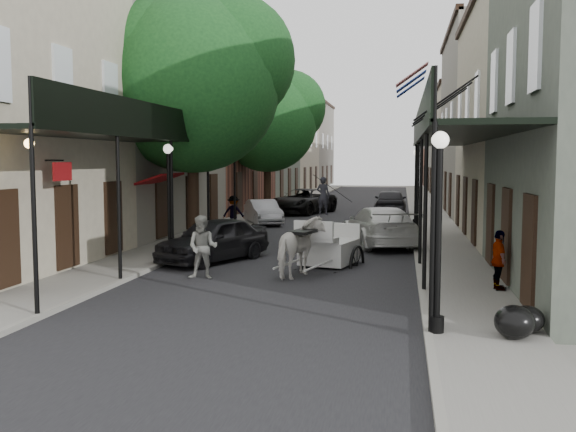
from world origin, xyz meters
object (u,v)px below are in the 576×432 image
at_px(tree_far, 274,118).
at_px(car_left_far, 303,201).
at_px(carriage, 334,229).
at_px(car_right_near, 380,226).
at_px(car_left_near, 213,240).
at_px(lamppost_left, 169,199).
at_px(horse, 301,247).
at_px(car_right_far, 390,202).
at_px(lamppost_right_far, 416,186).
at_px(tree_near, 203,77).
at_px(pedestrian_walking, 203,247).
at_px(lamppost_right_near, 438,229).
at_px(pedestrian_sidewalk_left, 234,213).
at_px(pedestrian_sidewalk_right, 499,260).
at_px(car_left_mid, 263,212).

xyz_separation_m(tree_far, car_left_far, (1.65, 0.91, -5.07)).
xyz_separation_m(carriage, car_right_near, (1.29, 4.52, -0.34)).
bearing_deg(car_left_near, lamppost_left, -155.37).
relative_size(horse, carriage, 0.71).
bearing_deg(car_right_far, horse, 83.72).
bearing_deg(car_right_near, tree_far, -78.50).
bearing_deg(lamppost_right_far, tree_far, 143.49).
distance_m(tree_far, car_right_near, 15.84).
distance_m(tree_near, pedestrian_walking, 9.37).
distance_m(car_left_near, car_left_far, 19.09).
bearing_deg(lamppost_right_near, pedestrian_sidewalk_left, 116.66).
distance_m(horse, car_left_far, 21.58).
height_order(pedestrian_sidewalk_left, car_left_far, pedestrian_sidewalk_left).
height_order(pedestrian_sidewalk_right, car_left_mid, pedestrian_sidewalk_right).
xyz_separation_m(lamppost_right_near, lamppost_left, (-8.20, 8.00, 0.00)).
height_order(tree_near, lamppost_right_far, tree_near).
height_order(car_left_far, car_right_far, car_right_far).
bearing_deg(tree_near, pedestrian_walking, -72.98).
height_order(tree_far, car_left_near, tree_far).
bearing_deg(car_left_near, carriage, 29.42).
height_order(lamppost_right_near, carriage, lamppost_right_near).
bearing_deg(tree_far, pedestrian_walking, -83.95).
height_order(car_left_mid, car_left_far, car_left_far).
distance_m(tree_near, car_right_near, 8.91).
bearing_deg(car_right_far, car_right_near, 88.77).
height_order(lamppost_left, car_left_near, lamppost_left).
bearing_deg(car_left_mid, tree_far, 71.29).
height_order(horse, car_left_near, horse).
relative_size(pedestrian_sidewalk_right, car_right_far, 0.32).
relative_size(lamppost_left, pedestrian_sidewalk_right, 2.50).
bearing_deg(lamppost_left, pedestrian_sidewalk_left, 90.67).
relative_size(carriage, pedestrian_sidewalk_right, 1.91).
bearing_deg(tree_far, car_right_near, -62.85).
height_order(lamppost_right_near, car_left_near, lamppost_right_near).
relative_size(lamppost_right_far, pedestrian_walking, 2.09).
bearing_deg(car_left_mid, pedestrian_sidewalk_left, -124.21).
xyz_separation_m(horse, pedestrian_sidewalk_left, (-4.84, 10.78, 0.05)).
relative_size(car_left_far, car_right_far, 1.19).
relative_size(pedestrian_walking, car_right_near, 0.34).
height_order(tree_near, car_right_near, tree_near).
relative_size(tree_near, car_left_mid, 2.51).
height_order(pedestrian_sidewalk_right, car_left_far, pedestrian_sidewalk_right).
xyz_separation_m(lamppost_right_near, car_left_far, (-6.70, 27.08, -1.28)).
height_order(lamppost_left, horse, lamppost_left).
bearing_deg(lamppost_left, tree_near, 91.34).
xyz_separation_m(pedestrian_sidewalk_right, car_left_far, (-8.40, 22.84, -0.09)).
distance_m(lamppost_right_far, pedestrian_sidewalk_right, 15.89).
distance_m(horse, pedestrian_sidewalk_right, 5.37).
bearing_deg(pedestrian_sidewalk_left, lamppost_left, 86.47).
distance_m(pedestrian_walking, car_right_far, 22.54).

